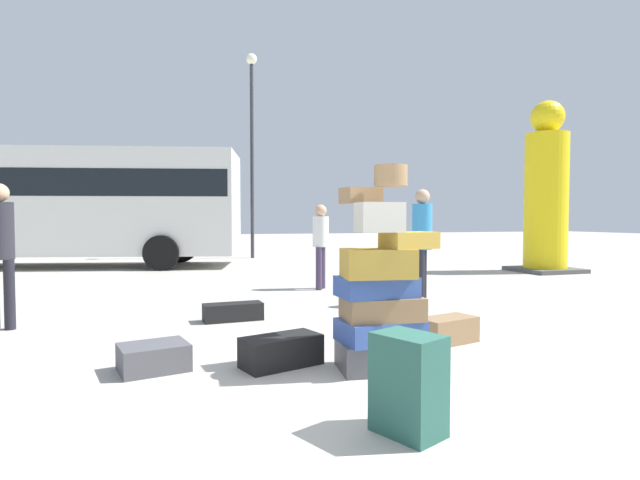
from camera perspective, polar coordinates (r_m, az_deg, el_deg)
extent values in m
plane|color=#ADA89E|center=(4.05, 9.49, -16.48)|extent=(80.00, 80.00, 0.00)
cube|color=#4C4C51|center=(4.49, 7.20, -12.91)|extent=(0.82, 0.59, 0.25)
cube|color=#334F99|center=(4.43, 6.89, -10.20)|extent=(0.73, 0.50, 0.19)
cube|color=olive|center=(4.40, 7.09, -7.71)|extent=(0.70, 0.48, 0.20)
cube|color=#334F99|center=(4.36, 6.45, -5.30)|extent=(0.65, 0.43, 0.17)
cube|color=#B28C33|center=(4.24, 6.63, -2.66)|extent=(0.64, 0.46, 0.24)
cube|color=#B28C33|center=(4.32, 10.13, -0.03)|extent=(0.48, 0.36, 0.14)
cube|color=beige|center=(4.16, 6.82, 2.58)|extent=(0.38, 0.26, 0.25)
cube|color=olive|center=(4.54, 4.70, 5.05)|extent=(0.37, 0.27, 0.15)
cylinder|color=olive|center=(4.34, 8.07, 7.29)|extent=(0.29, 0.29, 0.18)
cube|color=#4C4C51|center=(4.65, -18.47, -12.58)|extent=(0.64, 0.54, 0.23)
cube|color=black|center=(4.56, -4.45, -12.52)|extent=(0.77, 0.54, 0.27)
cube|color=#26594C|center=(3.20, 10.05, -15.89)|extent=(0.43, 0.49, 0.61)
cube|color=olive|center=(5.53, 14.35, -9.92)|extent=(0.69, 0.48, 0.27)
cube|color=black|center=(6.59, -9.90, -8.09)|extent=(0.77, 0.34, 0.23)
cylinder|color=black|center=(7.83, 11.66, -4.14)|extent=(0.12, 0.12, 0.85)
cylinder|color=black|center=(7.61, 11.41, -4.32)|extent=(0.12, 0.12, 0.85)
cylinder|color=#338CCC|center=(7.67, 11.58, 1.49)|extent=(0.30, 0.30, 0.69)
sphere|color=tan|center=(7.67, 11.61, 4.88)|extent=(0.22, 0.22, 0.22)
cylinder|color=#3F334C|center=(9.44, 0.26, -3.15)|extent=(0.12, 0.12, 0.79)
cylinder|color=#3F334C|center=(9.23, -0.12, -3.27)|extent=(0.12, 0.12, 0.79)
cylinder|color=white|center=(9.29, 0.07, 0.97)|extent=(0.30, 0.30, 0.57)
sphere|color=tan|center=(9.29, 0.07, 3.39)|extent=(0.22, 0.22, 0.22)
cylinder|color=black|center=(6.98, -31.94, -5.31)|extent=(0.12, 0.12, 0.83)
cylinder|color=#26262D|center=(7.00, -32.74, 0.89)|extent=(0.30, 0.30, 0.68)
cylinder|color=yellow|center=(13.61, 24.40, 3.88)|extent=(1.03, 1.03, 3.42)
sphere|color=yellow|center=(13.83, 24.55, 12.65)|extent=(0.80, 0.80, 0.80)
cube|color=#4C4C4C|center=(13.66, 24.28, -3.10)|extent=(1.44, 1.44, 0.10)
cube|color=silver|center=(15.58, -28.54, 3.73)|extent=(10.48, 4.81, 2.80)
cube|color=black|center=(15.60, -28.58, 5.53)|extent=(10.29, 4.78, 0.70)
cylinder|color=black|center=(15.76, -15.51, -0.81)|extent=(0.93, 0.45, 0.90)
cylinder|color=black|center=(13.33, -17.66, -1.41)|extent=(0.93, 0.45, 0.90)
cylinder|color=#333338|center=(17.08, -7.77, 8.92)|extent=(0.12, 0.12, 6.51)
sphere|color=#F2F2CC|center=(17.78, -7.84, 19.80)|extent=(0.36, 0.36, 0.36)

